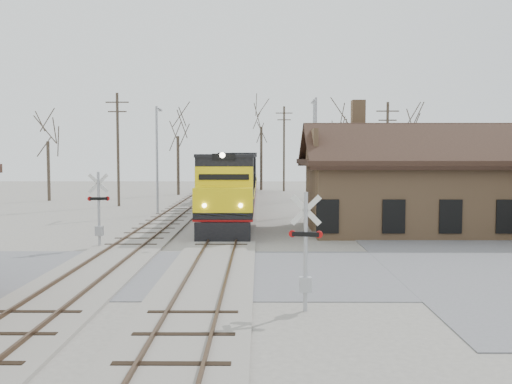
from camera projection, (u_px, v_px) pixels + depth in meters
ground at (211, 272)px, 22.30m from camera, size 140.00×140.00×0.00m
road at (211, 272)px, 22.30m from camera, size 60.00×9.00×0.03m
track_main at (231, 223)px, 37.26m from camera, size 3.40×90.00×0.24m
track_siding at (162, 223)px, 37.29m from camera, size 3.40×90.00×0.24m
depot at (428, 191)px, 34.03m from camera, size 15.20×9.31×7.90m
locomotive_lead at (232, 185)px, 38.88m from camera, size 3.12×20.88×4.64m
locomotive_trailing at (242, 174)px, 59.98m from camera, size 3.12×20.88×4.39m
crossbuck_near at (306, 254)px, 16.74m from camera, size 1.00×0.30×3.53m
crossbuck_far at (99, 212)px, 27.85m from camera, size 1.06×0.29×3.74m
streetlight_a at (157, 154)px, 42.60m from camera, size 0.25×2.04×8.11m
streetlight_b at (315, 149)px, 42.84m from camera, size 0.25×2.04×8.77m
streetlight_c at (313, 144)px, 55.51m from camera, size 0.25×2.04×9.81m
utility_pole_a at (118, 147)px, 49.21m from camera, size 2.00×0.24×9.78m
utility_pole_b at (284, 147)px, 68.16m from camera, size 2.00×0.24×10.15m
utility_pole_c at (387, 151)px, 50.56m from camera, size 2.00×0.24×9.12m
tree_a at (48, 132)px, 54.71m from camera, size 3.82×3.82×9.36m
tree_b at (178, 126)px, 62.33m from camera, size 4.31×4.31×10.55m
tree_c at (261, 116)px, 70.17m from camera, size 5.22×5.22×12.80m
tree_d at (339, 124)px, 60.91m from camera, size 4.40×4.40×10.77m
tree_e at (417, 124)px, 57.18m from camera, size 4.32×4.32×10.58m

